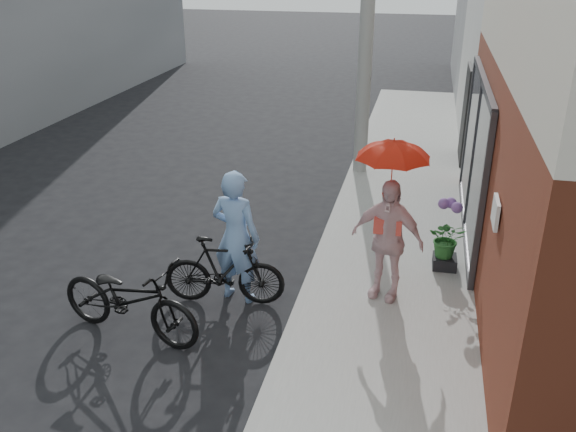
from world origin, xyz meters
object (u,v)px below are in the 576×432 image
(bike_right, at_px, (224,271))
(kimono_woman, at_px, (387,239))
(planter, at_px, (444,262))
(utility_pole, at_px, (368,0))
(officer, at_px, (236,237))
(bike_left, at_px, (129,299))

(bike_right, xyz_separation_m, kimono_woman, (2.08, 0.47, 0.46))
(kimono_woman, bearing_deg, planter, 65.42)
(utility_pole, bearing_deg, kimono_woman, -79.72)
(officer, distance_m, planter, 3.12)
(bike_left, xyz_separation_m, kimono_woman, (2.97, 1.45, 0.43))
(utility_pole, distance_m, kimono_woman, 5.62)
(bike_left, height_order, kimono_woman, kimono_woman)
(officer, bearing_deg, utility_pole, -90.65)
(officer, xyz_separation_m, bike_left, (-1.02, -1.14, -0.41))
(officer, height_order, planter, officer)
(bike_left, distance_m, bike_right, 1.32)
(bike_left, relative_size, bike_right, 1.22)
(bike_right, bearing_deg, utility_pole, -19.99)
(utility_pole, relative_size, kimono_woman, 4.23)
(bike_left, relative_size, planter, 5.82)
(bike_left, xyz_separation_m, planter, (3.78, 2.41, -0.31))
(utility_pole, xyz_separation_m, bike_right, (-1.19, -5.39, -3.01))
(bike_right, bearing_deg, officer, -46.12)
(kimono_woman, bearing_deg, utility_pole, 115.66)
(utility_pole, relative_size, officer, 3.78)
(bike_left, distance_m, planter, 4.49)
(bike_left, bearing_deg, kimono_woman, -52.34)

